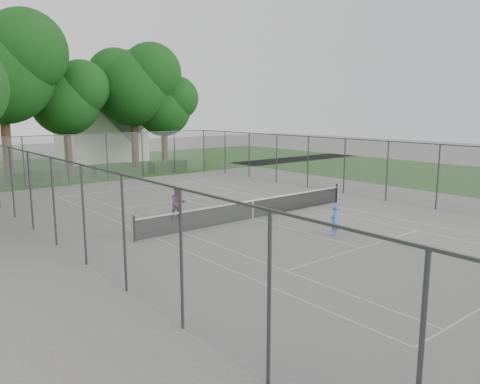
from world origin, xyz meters
TOP-DOWN VIEW (x-y plane):
  - ground at (0.00, 0.00)m, footprint 120.00×120.00m
  - grass_far at (0.00, 26.00)m, footprint 60.00×20.00m
  - grass_right at (22.00, 0.00)m, footprint 16.00×40.00m
  - court_markings at (0.00, 0.00)m, footprint 11.03×23.83m
  - tennis_net at (0.00, 0.00)m, footprint 12.87×0.10m
  - perimeter_fence at (0.00, 0.00)m, footprint 18.08×34.08m
  - tree_far_left at (-5.85, 21.23)m, footprint 8.71×7.96m
  - tree_far_midleft at (-0.80, 22.77)m, footprint 6.51×5.94m
  - tree_far_midright at (5.31, 22.55)m, footprint 7.82×7.14m
  - tree_far_right at (8.01, 21.87)m, footprint 5.81×5.31m
  - hedge_left at (-5.06, 18.31)m, footprint 3.56×1.07m
  - hedge_mid at (1.20, 18.81)m, footprint 3.03×0.87m
  - hedge_right at (5.80, 17.76)m, footprint 3.18×1.17m
  - house at (4.99, 29.67)m, footprint 7.79×6.04m
  - girl_player at (0.61, -4.57)m, footprint 0.55×0.43m
  - woman_player at (-2.96, 2.15)m, footprint 0.90×0.77m

SIDE VIEW (x-z plane):
  - ground at x=0.00m, z-range 0.00..0.00m
  - grass_far at x=0.00m, z-range 0.00..0.00m
  - grass_right at x=22.00m, z-range 0.00..0.00m
  - court_markings at x=0.00m, z-range 0.00..0.01m
  - hedge_left at x=-5.06m, z-range 0.00..0.89m
  - hedge_mid at x=1.20m, z-range 0.00..0.95m
  - hedge_right at x=5.80m, z-range 0.00..0.95m
  - tennis_net at x=0.00m, z-range -0.04..1.06m
  - girl_player at x=0.61m, z-range 0.00..1.33m
  - woman_player at x=-2.96m, z-range 0.00..1.63m
  - perimeter_fence at x=0.00m, z-range 0.05..3.57m
  - house at x=4.99m, z-range -0.95..8.75m
  - tree_far_right at x=8.01m, z-range 1.56..9.92m
  - tree_far_midleft at x=-0.80m, z-range 1.75..11.11m
  - tree_far_midright at x=5.31m, z-range 2.11..13.35m
  - tree_far_left at x=-5.85m, z-range 2.35..14.88m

